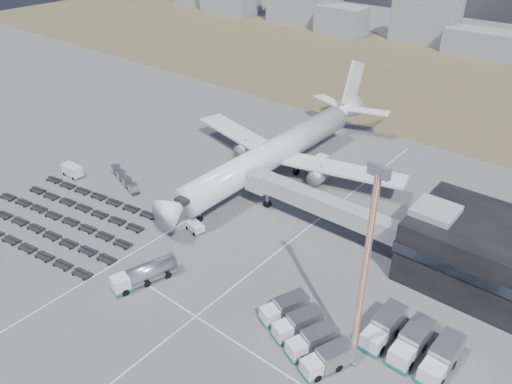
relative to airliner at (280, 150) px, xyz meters
The scene contains 15 objects.
ground 32.81m from the airliner, 90.00° to the right, with size 420.00×420.00×0.00m, color #565659.
grass_strip 77.80m from the airliner, 90.00° to the left, with size 420.00×90.00×0.01m, color brown.
lane_markings 31.41m from the airliner, 71.60° to the right, with size 47.12×110.00×0.01m.
jet_bridge 19.89m from the airliner, 36.93° to the right, with size 30.30×3.80×7.05m.
airliner is the anchor object (origin of this frame).
skyline 122.38m from the airliner, 104.41° to the left, with size 304.24×20.61×24.39m.
fuel_tanker 40.58m from the airliner, 82.83° to the right, with size 5.15×10.14×3.18m.
pushback_tug 26.36m from the airliner, 86.85° to the right, with size 3.37×1.89×1.51m, color white.
utility_van 42.79m from the airliner, 138.88° to the right, with size 4.62×2.09×2.44m, color white.
catering_truck 9.03m from the airliner, 45.72° to the left, with size 2.58×5.69×2.56m.
service_trucks_near 45.92m from the airliner, 48.97° to the right, with size 13.94×10.89×2.73m.
service_trucks_far 49.97m from the airliner, 33.68° to the right, with size 10.73×8.24×3.20m.
uld_row 31.84m from the airliner, 132.90° to the right, with size 12.01×5.10×1.67m.
baggage_dollies 43.82m from the airliner, 116.45° to the right, with size 34.71×23.65×0.75m.
floodlight_mast 49.86m from the airliner, 42.32° to the right, with size 2.61×2.11×27.33m.
Camera 1 is at (54.13, -41.61, 49.94)m, focal length 35.00 mm.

